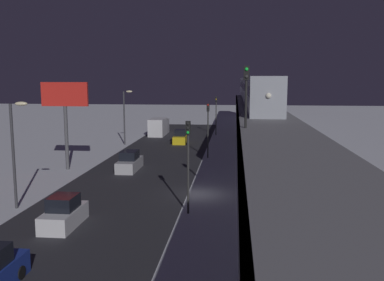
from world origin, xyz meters
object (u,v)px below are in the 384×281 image
(sedan_yellow, at_px, (181,138))
(rail_signal, at_px, (246,86))
(traffic_light_far, at_px, (216,110))
(commercial_billboard, at_px, (65,103))
(box_truck, at_px, (159,127))
(traffic_light_near, at_px, (188,154))
(subway_train, at_px, (251,88))
(sedan_silver, at_px, (130,162))
(traffic_light_mid, at_px, (208,122))
(sedan_white, at_px, (64,214))

(sedan_yellow, bearing_deg, rail_signal, -75.35)
(traffic_light_far, height_order, commercial_billboard, commercial_billboard)
(box_truck, distance_m, traffic_light_near, 42.19)
(sedan_yellow, distance_m, commercial_billboard, 22.03)
(commercial_billboard, bearing_deg, subway_train, -123.35)
(sedan_yellow, xyz_separation_m, box_truck, (4.80, -8.93, 0.55))
(subway_train, bearing_deg, commercial_billboard, 56.65)
(traffic_light_far, relative_size, commercial_billboard, 0.72)
(subway_train, relative_size, traffic_light_near, 11.57)
(sedan_silver, height_order, commercial_billboard, commercial_billboard)
(sedan_silver, distance_m, box_truck, 27.73)
(rail_signal, relative_size, traffic_light_far, 0.62)
(subway_train, distance_m, rail_signal, 43.40)
(sedan_silver, relative_size, sedan_yellow, 1.18)
(rail_signal, height_order, box_truck, rail_signal)
(traffic_light_mid, bearing_deg, traffic_light_near, 90.00)
(subway_train, bearing_deg, rail_signal, 87.46)
(sedan_yellow, relative_size, traffic_light_far, 0.63)
(sedan_white, bearing_deg, sedan_yellow, -94.52)
(sedan_silver, bearing_deg, traffic_light_near, 119.31)
(rail_signal, height_order, commercial_billboard, rail_signal)
(rail_signal, bearing_deg, sedan_silver, -50.71)
(sedan_silver, bearing_deg, commercial_billboard, 3.16)
(traffic_light_near, relative_size, traffic_light_mid, 1.00)
(sedan_white, height_order, traffic_light_near, traffic_light_near)
(commercial_billboard, bearing_deg, traffic_light_near, 136.95)
(sedan_yellow, bearing_deg, sedan_white, -94.52)
(sedan_silver, distance_m, sedan_yellow, 18.93)
(sedan_silver, height_order, traffic_light_near, traffic_light_near)
(rail_signal, distance_m, sedan_silver, 19.56)
(subway_train, relative_size, rail_signal, 18.52)
(subway_train, bearing_deg, sedan_white, 74.01)
(sedan_white, relative_size, traffic_light_near, 0.63)
(sedan_yellow, height_order, commercial_billboard, commercial_billboard)
(sedan_yellow, height_order, traffic_light_far, traffic_light_far)
(subway_train, xyz_separation_m, traffic_light_far, (5.74, 1.16, -3.61))
(rail_signal, xyz_separation_m, traffic_light_mid, (3.81, -21.33, -4.56))
(traffic_light_far, bearing_deg, rail_signal, 95.16)
(traffic_light_near, bearing_deg, sedan_silver, -60.69)
(subway_train, bearing_deg, box_truck, 6.97)
(traffic_light_near, height_order, traffic_light_far, same)
(sedan_silver, height_order, traffic_light_mid, traffic_light_mid)
(traffic_light_mid, bearing_deg, box_truck, -64.76)
(subway_train, bearing_deg, traffic_light_near, 82.38)
(sedan_silver, height_order, sedan_yellow, same)
(box_truck, relative_size, commercial_billboard, 0.83)
(subway_train, xyz_separation_m, sedan_silver, (13.24, 29.52, -7.01))
(commercial_billboard, bearing_deg, sedan_silver, -176.84)
(sedan_white, height_order, commercial_billboard, commercial_billboard)
(sedan_yellow, distance_m, traffic_light_near, 32.61)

